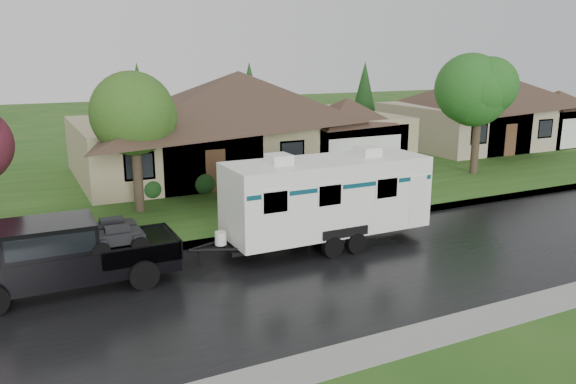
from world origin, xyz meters
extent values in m
plane|color=#244F18|center=(0.00, 0.00, 0.00)|extent=(140.00, 140.00, 0.00)
cube|color=black|center=(0.00, -2.00, 0.01)|extent=(140.00, 8.00, 0.01)
cube|color=gray|center=(0.00, 2.25, 0.07)|extent=(140.00, 0.50, 0.15)
cube|color=#244F18|center=(0.00, 15.00, 0.07)|extent=(140.00, 26.00, 0.15)
cube|color=tan|center=(2.00, 14.00, 1.65)|extent=(18.00, 10.00, 3.00)
pyramid|color=#3C2A21|center=(2.00, 14.00, 5.75)|extent=(19.44, 10.80, 2.60)
cube|color=tan|center=(7.40, 11.00, 1.50)|extent=(5.76, 4.00, 2.70)
cube|color=tan|center=(22.00, 14.50, 1.65)|extent=(14.00, 9.00, 3.00)
pyramid|color=#3C2A21|center=(22.00, 14.50, 5.45)|extent=(15.12, 9.72, 2.30)
cube|color=tan|center=(26.20, 12.00, 1.50)|extent=(4.48, 4.00, 2.70)
cylinder|color=#382B1E|center=(-5.29, 7.25, 1.42)|extent=(0.40, 0.40, 2.53)
sphere|color=#3C6A22|center=(-5.29, 7.25, 4.19)|extent=(3.50, 3.50, 3.50)
cylinder|color=#382B1E|center=(13.27, 6.85, 1.59)|extent=(0.43, 0.43, 2.88)
sphere|color=#2B6F24|center=(13.27, 6.85, 4.75)|extent=(3.98, 3.98, 3.98)
sphere|color=#143814|center=(-4.30, 9.30, 0.65)|extent=(1.00, 1.00, 1.00)
sphere|color=#143814|center=(-1.78, 9.30, 0.65)|extent=(1.00, 1.00, 1.00)
sphere|color=#143814|center=(0.74, 9.30, 0.65)|extent=(1.00, 1.00, 1.00)
sphere|color=#143814|center=(3.26, 9.30, 0.65)|extent=(1.00, 1.00, 1.00)
sphere|color=#143814|center=(5.78, 9.30, 0.65)|extent=(1.00, 1.00, 1.00)
sphere|color=#143814|center=(8.30, 9.30, 0.65)|extent=(1.00, 1.00, 1.00)
cube|color=black|center=(-8.83, 0.32, 0.81)|extent=(6.22, 2.07, 0.89)
cube|color=black|center=(-9.25, 0.32, 1.61)|extent=(2.49, 1.95, 0.93)
cube|color=black|center=(-9.25, 0.32, 1.66)|extent=(2.28, 1.99, 0.57)
cube|color=black|center=(-6.86, 0.32, 1.02)|extent=(2.28, 1.97, 0.06)
cylinder|color=black|center=(-6.86, -0.70, 0.44)|extent=(0.87, 0.33, 0.87)
cylinder|color=black|center=(-6.86, 1.34, 0.44)|extent=(0.87, 0.33, 0.87)
cube|color=white|center=(-0.13, 0.32, 1.84)|extent=(7.26, 2.49, 2.54)
cube|color=black|center=(-0.13, 0.32, 0.41)|extent=(7.68, 1.24, 0.15)
cube|color=#0A3E4C|center=(-0.13, 0.32, 2.40)|extent=(7.12, 2.51, 0.15)
cube|color=white|center=(-2.00, 0.32, 3.28)|extent=(0.73, 0.83, 0.33)
cube|color=white|center=(1.53, 0.32, 3.28)|extent=(0.73, 0.83, 0.33)
cylinder|color=black|center=(-0.60, -0.91, 0.36)|extent=(0.73, 0.25, 0.73)
cylinder|color=black|center=(-0.60, 1.54, 0.36)|extent=(0.73, 0.25, 0.73)
cylinder|color=black|center=(0.33, -0.91, 0.36)|extent=(0.73, 0.25, 0.73)
cylinder|color=black|center=(0.33, 1.54, 0.36)|extent=(0.73, 0.25, 0.73)
camera|label=1|loc=(-9.90, -16.23, 6.66)|focal=35.00mm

